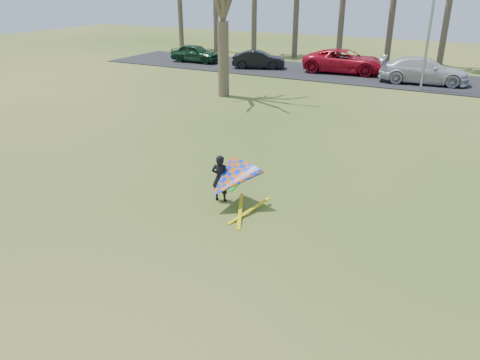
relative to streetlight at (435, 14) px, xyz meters
The scene contains 8 objects.
ground 22.55m from the streetlight, 95.61° to the right, with size 100.00×100.00×0.00m, color #255512.
parking_strip 5.77m from the streetlight, 125.75° to the left, with size 46.00×7.00×0.06m, color black.
streetlight is the anchor object (origin of this frame).
car_0 18.77m from the streetlight, behind, with size 1.68×4.18×1.42m, color #16381D.
car_1 13.11m from the streetlight, 169.82° to the left, with size 1.38×3.96×1.30m, color black.
car_2 7.82m from the streetlight, 150.13° to the left, with size 2.75×5.96×1.66m, color red.
car_3 4.19m from the streetlight, 100.23° to the left, with size 2.29×5.63×1.63m, color silver.
kite_flyer 20.16m from the streetlight, 97.91° to the right, with size 2.13×2.39×2.02m.
Camera 1 is at (5.66, -8.63, 6.24)m, focal length 35.00 mm.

